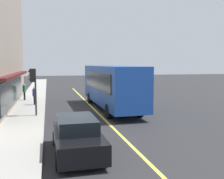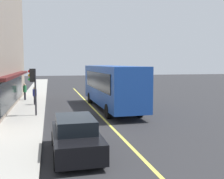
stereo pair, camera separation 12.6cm
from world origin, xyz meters
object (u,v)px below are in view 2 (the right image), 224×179
object	(u,v)px
bus	(111,85)
pedestrian_at_corner	(25,90)
car_black	(76,136)
traffic_light	(33,81)
pedestrian_near_storefront	(35,94)

from	to	relation	value
bus	pedestrian_at_corner	distance (m)	9.53
car_black	pedestrian_at_corner	distance (m)	16.63
traffic_light	pedestrian_near_storefront	world-z (taller)	traffic_light
pedestrian_at_corner	traffic_light	bearing A→B (deg)	-171.30
pedestrian_at_corner	pedestrian_near_storefront	distance (m)	3.51
traffic_light	pedestrian_near_storefront	bearing A→B (deg)	1.90
car_black	pedestrian_at_corner	world-z (taller)	pedestrian_at_corner
pedestrian_at_corner	pedestrian_near_storefront	size ratio (longest dim) A/B	1.03
bus	traffic_light	world-z (taller)	bus
traffic_light	car_black	size ratio (longest dim) A/B	0.74
bus	traffic_light	distance (m)	6.33
bus	car_black	world-z (taller)	bus
traffic_light	bus	bearing A→B (deg)	-70.79
bus	car_black	bearing A→B (deg)	159.08
bus	pedestrian_at_corner	bearing A→B (deg)	49.49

